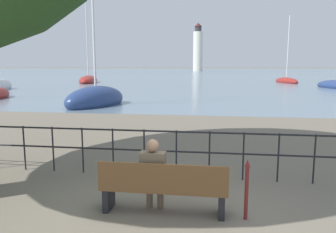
# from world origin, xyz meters

# --- Properties ---
(ground_plane) EXTENTS (1000.00, 1000.00, 0.00)m
(ground_plane) POSITION_xyz_m (0.00, 0.00, 0.00)
(ground_plane) COLOR #706656
(harbor_water) EXTENTS (600.00, 300.00, 0.01)m
(harbor_water) POSITION_xyz_m (0.00, 160.86, 0.00)
(harbor_water) COLOR slate
(harbor_water) RESTS_ON ground_plane
(park_bench) EXTENTS (2.11, 0.45, 0.90)m
(park_bench) POSITION_xyz_m (0.00, -0.07, 0.44)
(park_bench) COLOR brown
(park_bench) RESTS_ON ground_plane
(seated_person_left) EXTENTS (0.42, 0.35, 1.25)m
(seated_person_left) POSITION_xyz_m (-0.18, 0.01, 0.69)
(seated_person_left) COLOR brown
(seated_person_left) RESTS_ON ground_plane
(promenade_railing) EXTENTS (14.42, 0.04, 1.05)m
(promenade_railing) POSITION_xyz_m (-0.00, 1.79, 0.69)
(promenade_railing) COLOR black
(promenade_railing) RESTS_ON ground_plane
(closed_umbrella) EXTENTS (0.09, 0.09, 0.99)m
(closed_umbrella) POSITION_xyz_m (1.34, -0.06, 0.55)
(closed_umbrella) COLOR maroon
(closed_umbrella) RESTS_ON ground_plane
(sailboat_2) EXTENTS (3.48, 5.50, 10.95)m
(sailboat_2) POSITION_xyz_m (-6.43, 14.07, 0.40)
(sailboat_2) COLOR navy
(sailboat_2) RESTS_ON ground_plane
(sailboat_3) EXTENTS (3.17, 6.18, 9.73)m
(sailboat_3) POSITION_xyz_m (10.97, 44.17, 0.30)
(sailboat_3) COLOR maroon
(sailboat_3) RESTS_ON ground_plane
(sailboat_5) EXTENTS (4.10, 8.08, 12.04)m
(sailboat_5) POSITION_xyz_m (-17.32, 40.19, 0.35)
(sailboat_5) COLOR maroon
(sailboat_5) RESTS_ON ground_plane
(harbor_lighthouse) EXTENTS (4.05, 4.05, 20.46)m
(harbor_lighthouse) POSITION_xyz_m (-6.83, 138.28, 9.52)
(harbor_lighthouse) COLOR silver
(harbor_lighthouse) RESTS_ON ground_plane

